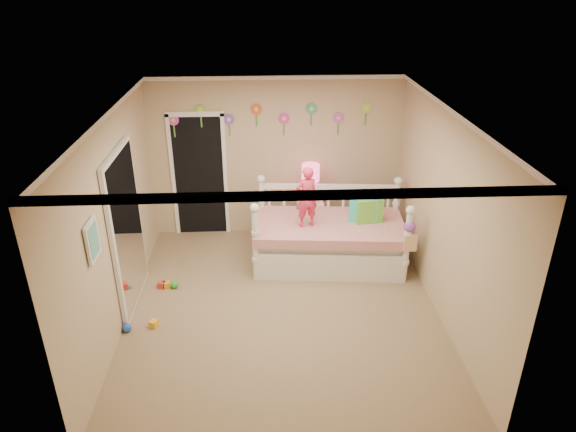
{
  "coord_description": "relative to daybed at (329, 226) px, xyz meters",
  "views": [
    {
      "loc": [
        -0.22,
        -5.61,
        4.04
      ],
      "look_at": [
        0.1,
        0.6,
        1.05
      ],
      "focal_mm": 32.19,
      "sensor_mm": 36.0,
      "label": 1
    }
  ],
  "objects": [
    {
      "name": "child",
      "position": [
        -0.36,
        -0.1,
        0.52
      ],
      "size": [
        0.38,
        0.3,
        0.9
      ],
      "primitive_type": "imported",
      "rotation": [
        0.0,
        0.0,
        3.43
      ],
      "color": "#F2375C",
      "rests_on": "daybed"
    },
    {
      "name": "table_lamp",
      "position": [
        -0.22,
        0.72,
        0.5
      ],
      "size": [
        0.28,
        0.28,
        0.62
      ],
      "color": "#E11E64",
      "rests_on": "nightstand"
    },
    {
      "name": "nightstand",
      "position": [
        -0.22,
        0.72,
        -0.26
      ],
      "size": [
        0.42,
        0.32,
        0.69
      ],
      "primitive_type": "cube",
      "rotation": [
        0.0,
        0.0,
        0.02
      ],
      "color": "white",
      "rests_on": "floor"
    },
    {
      "name": "back_wall",
      "position": [
        -0.74,
        1.1,
        0.7
      ],
      "size": [
        4.0,
        0.01,
        2.6
      ],
      "primitive_type": "cube",
      "color": "tan",
      "rests_on": "floor"
    },
    {
      "name": "flower_decals",
      "position": [
        -0.83,
        1.09,
        1.34
      ],
      "size": [
        3.4,
        0.02,
        0.5
      ],
      "primitive_type": null,
      "color": "#B2668C",
      "rests_on": "back_wall"
    },
    {
      "name": "ceiling",
      "position": [
        -0.74,
        -1.15,
        2.0
      ],
      "size": [
        4.0,
        4.5,
        0.01
      ],
      "primitive_type": "cube",
      "color": "white",
      "rests_on": "floor"
    },
    {
      "name": "wall_picture",
      "position": [
        -2.71,
        -2.05,
        0.95
      ],
      "size": [
        0.05,
        0.34,
        0.42
      ],
      "primitive_type": "cube",
      "color": "white",
      "rests_on": "left_wall"
    },
    {
      "name": "floor",
      "position": [
        -0.74,
        -1.15,
        -0.6
      ],
      "size": [
        4.0,
        4.5,
        0.01
      ],
      "primitive_type": "cube",
      "color": "#7F684C",
      "rests_on": "ground"
    },
    {
      "name": "mirror_closet",
      "position": [
        -2.7,
        -0.85,
        0.45
      ],
      "size": [
        0.07,
        1.3,
        2.1
      ],
      "primitive_type": "cube",
      "color": "white",
      "rests_on": "left_wall"
    },
    {
      "name": "hanging_bag",
      "position": [
        1.01,
        -0.64,
        0.13
      ],
      "size": [
        0.2,
        0.16,
        0.36
      ],
      "primitive_type": null,
      "color": "beige",
      "rests_on": "daybed"
    },
    {
      "name": "left_wall",
      "position": [
        -2.74,
        -1.15,
        0.7
      ],
      "size": [
        0.01,
        4.5,
        2.6
      ],
      "primitive_type": "cube",
      "color": "tan",
      "rests_on": "floor"
    },
    {
      "name": "toy_scatter",
      "position": [
        -2.38,
        -1.13,
        -0.55
      ],
      "size": [
        1.02,
        1.42,
        0.11
      ],
      "primitive_type": null,
      "rotation": [
        0.0,
        0.0,
        0.18
      ],
      "color": "#996666",
      "rests_on": "floor"
    },
    {
      "name": "crown_molding",
      "position": [
        -0.74,
        -1.15,
        1.97
      ],
      "size": [
        4.0,
        4.5,
        0.06
      ],
      "primitive_type": null,
      "color": "white",
      "rests_on": "ceiling"
    },
    {
      "name": "right_wall",
      "position": [
        1.26,
        -1.15,
        0.7
      ],
      "size": [
        0.01,
        4.5,
        2.6
      ],
      "primitive_type": "cube",
      "color": "tan",
      "rests_on": "floor"
    },
    {
      "name": "pillow_turquoise",
      "position": [
        0.49,
        0.01,
        0.27
      ],
      "size": [
        0.43,
        0.2,
        0.41
      ],
      "primitive_type": "cube",
      "rotation": [
        0.0,
        0.0,
        -0.15
      ],
      "color": "#26C0A8",
      "rests_on": "daybed"
    },
    {
      "name": "daybed",
      "position": [
        0.0,
        0.0,
        0.0
      ],
      "size": [
        2.32,
        1.38,
        1.21
      ],
      "primitive_type": null,
      "rotation": [
        0.0,
        0.0,
        -0.09
      ],
      "color": "white",
      "rests_on": "floor"
    },
    {
      "name": "closet_doorway",
      "position": [
        -1.99,
        1.08,
        0.43
      ],
      "size": [
        0.9,
        0.04,
        2.07
      ],
      "primitive_type": "cube",
      "color": "black",
      "rests_on": "back_wall"
    },
    {
      "name": "pillow_lime",
      "position": [
        0.57,
        -0.03,
        0.25
      ],
      "size": [
        0.39,
        0.18,
        0.36
      ],
      "primitive_type": "cube",
      "rotation": [
        0.0,
        0.0,
        0.11
      ],
      "color": "#68C13A",
      "rests_on": "daybed"
    }
  ]
}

